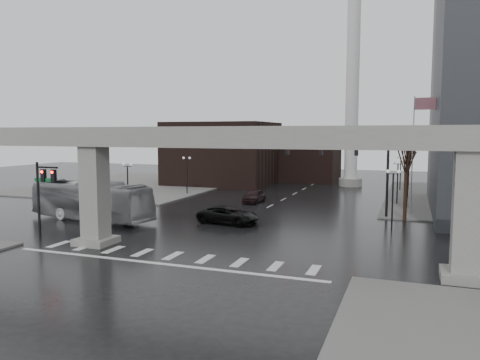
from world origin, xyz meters
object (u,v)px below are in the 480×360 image
(city_bus, at_px, (91,201))
(far_car, at_px, (254,196))
(pickup_truck, at_px, (228,215))
(signal_mast_arm, at_px, (348,158))

(city_bus, xyz_separation_m, far_car, (10.93, 16.31, -1.09))
(pickup_truck, relative_size, city_bus, 0.43)
(signal_mast_arm, relative_size, pickup_truck, 2.09)
(signal_mast_arm, bearing_deg, city_bus, -154.24)
(signal_mast_arm, bearing_deg, far_car, 154.98)
(pickup_truck, relative_size, far_car, 1.28)
(pickup_truck, distance_m, city_bus, 13.27)
(pickup_truck, bearing_deg, far_car, 15.18)
(pickup_truck, distance_m, far_car, 13.56)
(city_bus, bearing_deg, far_car, -23.95)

